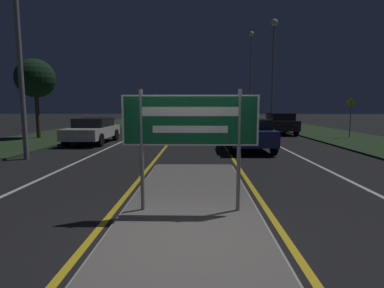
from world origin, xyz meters
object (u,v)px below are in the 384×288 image
(car_receding_1, at_px, (279,123))
(warning_sign, at_px, (351,114))
(highway_sign, at_px, (190,125))
(streetlight_right_far, at_px, (251,66))
(car_receding_2, at_px, (220,119))
(car_approaching_0, at_px, (93,130))
(streetlight_right_near, at_px, (273,58))
(car_receding_0, at_px, (248,133))
(car_receding_3, at_px, (244,116))

(car_receding_1, relative_size, warning_sign, 1.78)
(highway_sign, xyz_separation_m, streetlight_right_far, (6.16, 30.15, 5.04))
(highway_sign, bearing_deg, car_receding_2, 84.65)
(car_approaching_0, bearing_deg, warning_sign, 9.24)
(highway_sign, xyz_separation_m, car_receding_1, (6.05, 16.72, -0.85))
(warning_sign, bearing_deg, streetlight_right_near, 118.98)
(car_receding_1, relative_size, car_approaching_0, 0.98)
(highway_sign, bearing_deg, car_receding_0, 73.90)
(streetlight_right_far, distance_m, warning_sign, 17.89)
(streetlight_right_near, bearing_deg, car_receding_1, -91.45)
(highway_sign, height_order, car_receding_0, highway_sign)
(highway_sign, relative_size, car_receding_3, 0.59)
(car_receding_1, bearing_deg, warning_sign, -44.54)
(highway_sign, distance_m, warning_sign, 16.37)
(streetlight_right_near, relative_size, streetlight_right_far, 0.84)
(car_approaching_0, distance_m, warning_sign, 15.32)
(streetlight_right_far, relative_size, car_receding_2, 2.57)
(streetlight_right_near, xyz_separation_m, car_receding_0, (-3.69, -11.02, -5.10))
(streetlight_right_near, height_order, car_approaching_0, streetlight_right_near)
(car_receding_3, height_order, warning_sign, warning_sign)
(car_receding_1, bearing_deg, car_receding_2, 114.48)
(streetlight_right_far, height_order, car_receding_0, streetlight_right_far)
(highway_sign, height_order, warning_sign, warning_sign)
(streetlight_right_near, distance_m, car_receding_1, 5.74)
(streetlight_right_near, xyz_separation_m, warning_sign, (3.36, -6.08, -4.32))
(car_receding_0, distance_m, car_receding_2, 16.49)
(streetlight_right_near, distance_m, streetlight_right_far, 10.77)
(highway_sign, distance_m, car_receding_0, 8.79)
(streetlight_right_far, distance_m, car_receding_2, 8.80)
(car_receding_3, bearing_deg, highway_sign, -100.17)
(car_receding_2, relative_size, warning_sign, 1.66)
(highway_sign, bearing_deg, streetlight_right_far, 78.46)
(highway_sign, relative_size, car_receding_2, 0.59)
(car_receding_1, distance_m, warning_sign, 4.87)
(streetlight_right_near, height_order, car_receding_3, streetlight_right_near)
(car_receding_3, bearing_deg, warning_sign, -80.35)
(highway_sign, height_order, streetlight_right_far, streetlight_right_far)
(streetlight_right_near, height_order, car_receding_1, streetlight_right_near)
(car_receding_2, bearing_deg, car_receding_0, -89.68)
(streetlight_right_far, bearing_deg, highway_sign, -101.54)
(car_receding_3, relative_size, car_approaching_0, 0.92)
(streetlight_right_far, xyz_separation_m, car_receding_3, (-0.12, 3.48, -5.93))
(highway_sign, xyz_separation_m, car_receding_3, (6.04, 33.63, -0.89))
(warning_sign, bearing_deg, highway_sign, -125.40)
(warning_sign, bearing_deg, car_approaching_0, -170.76)
(streetlight_right_far, height_order, car_approaching_0, streetlight_right_far)
(car_receding_1, height_order, warning_sign, warning_sign)
(highway_sign, distance_m, streetlight_right_near, 20.79)
(streetlight_right_near, relative_size, car_receding_3, 2.15)
(car_receding_0, relative_size, warning_sign, 1.70)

